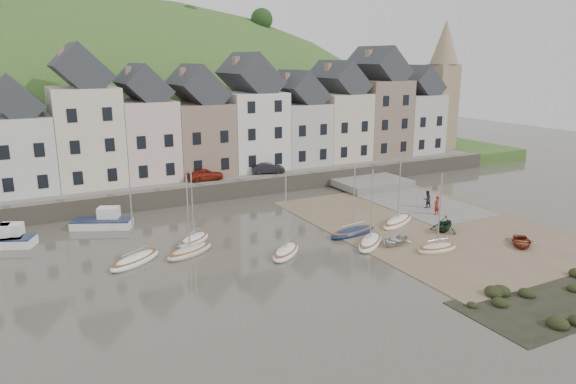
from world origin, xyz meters
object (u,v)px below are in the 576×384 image
person_red (437,205)px  car_left (205,174)px  rowboat_green (444,224)px  car_right (268,168)px  rowboat_white (394,240)px  rowboat_red (521,242)px  person_dark (427,199)px  sailboat_0 (135,260)px

person_red → car_left: car_left is taller
rowboat_green → car_right: size_ratio=0.69×
person_red → car_right: car_right is taller
rowboat_white → rowboat_red: size_ratio=0.97×
rowboat_green → rowboat_red: bearing=2.7°
rowboat_red → car_left: bearing=166.8°
rowboat_green → car_left: 25.47m
person_dark → car_right: car_right is taller
sailboat_0 → person_dark: size_ratio=3.70×
person_red → car_left: (-16.40, 17.56, 1.24)m
rowboat_white → car_left: 23.40m
rowboat_red → person_red: bearing=135.5°
rowboat_white → car_left: car_left is taller
rowboat_red → person_red: (-0.00, 9.36, 0.65)m
person_dark → sailboat_0: bearing=3.7°
person_dark → car_left: bearing=-39.9°
rowboat_white → rowboat_red: (8.56, -4.95, 0.01)m
rowboat_white → car_right: (-0.38, 21.97, 1.86)m
sailboat_0 → person_red: size_ratio=3.52×
rowboat_white → car_left: (-7.84, 21.97, 1.89)m
rowboat_white → person_red: (8.56, 4.41, 0.66)m
rowboat_red → person_dark: person_dark is taller
sailboat_0 → rowboat_red: 29.46m
rowboat_red → car_left: 31.58m
sailboat_0 → rowboat_white: bearing=-16.6°
person_red → person_dark: 2.36m
sailboat_0 → rowboat_green: bearing=-11.8°
rowboat_white → rowboat_green: bearing=75.1°
car_left → person_red: bearing=-133.0°
rowboat_white → car_left: bearing=179.9°
car_left → car_right: (7.46, 0.00, -0.03)m
person_dark → rowboat_green: bearing=61.1°
car_left → car_right: 7.46m
rowboat_green → person_dark: person_dark is taller
sailboat_0 → car_left: size_ratio=1.65×
rowboat_green → person_red: person_red is taller
rowboat_green → person_red: size_ratio=1.45×
rowboat_green → person_red: (2.80, 3.93, 0.27)m
rowboat_white → person_dark: bearing=105.5°
sailboat_0 → person_red: bearing=-2.6°
person_red → person_dark: size_ratio=1.05×
person_dark → car_right: size_ratio=0.45×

